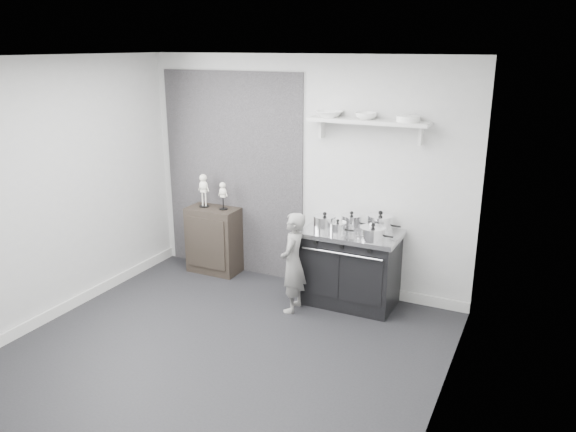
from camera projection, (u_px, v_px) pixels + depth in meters
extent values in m
plane|color=black|center=(225.00, 349.00, 5.38)|extent=(4.00, 4.00, 0.00)
cube|color=silver|center=(303.00, 174.00, 6.54)|extent=(4.00, 0.02, 2.70)
cube|color=silver|center=(63.00, 291.00, 3.43)|extent=(4.00, 0.02, 2.70)
cube|color=silver|center=(56.00, 190.00, 5.81)|extent=(0.02, 3.60, 2.70)
cube|color=silver|center=(450.00, 248.00, 4.16)|extent=(0.02, 3.60, 2.70)
cube|color=silver|center=(214.00, 57.00, 4.59)|extent=(4.00, 3.60, 0.02)
cube|color=black|center=(233.00, 175.00, 6.95)|extent=(1.90, 0.02, 2.50)
cube|color=silver|center=(380.00, 291.00, 6.48)|extent=(2.00, 0.03, 0.12)
cube|color=silver|center=(72.00, 303.00, 6.18)|extent=(0.03, 3.60, 0.12)
cube|color=silver|center=(368.00, 121.00, 5.90)|extent=(1.30, 0.26, 0.04)
cube|color=silver|center=(322.00, 129.00, 6.22)|extent=(0.03, 0.12, 0.20)
cube|color=silver|center=(421.00, 135.00, 5.77)|extent=(0.03, 0.12, 0.20)
cube|color=black|center=(351.00, 269.00, 6.24)|extent=(1.00, 0.60, 0.80)
cube|color=silver|center=(352.00, 233.00, 6.11)|extent=(1.06, 0.64, 0.05)
cube|color=black|center=(321.00, 274.00, 6.07)|extent=(0.42, 0.02, 0.52)
cube|color=black|center=(363.00, 281.00, 5.88)|extent=(0.42, 0.02, 0.52)
cylinder|color=silver|center=(341.00, 254.00, 5.87)|extent=(0.90, 0.02, 0.02)
cylinder|color=black|center=(315.00, 242.00, 5.98)|extent=(0.04, 0.03, 0.04)
cylinder|color=black|center=(342.00, 246.00, 5.86)|extent=(0.04, 0.03, 0.04)
cylinder|color=black|center=(369.00, 251.00, 5.73)|extent=(0.04, 0.03, 0.04)
cube|color=black|center=(214.00, 240.00, 7.12)|extent=(0.65, 0.38, 0.84)
imported|color=gray|center=(293.00, 262.00, 6.02)|extent=(0.31, 0.43, 1.11)
cylinder|color=silver|center=(325.00, 223.00, 6.13)|extent=(0.24, 0.24, 0.15)
cylinder|color=silver|center=(325.00, 216.00, 6.11)|extent=(0.25, 0.25, 0.02)
sphere|color=black|center=(325.00, 214.00, 6.10)|extent=(0.04, 0.04, 0.04)
cylinder|color=black|center=(338.00, 225.00, 6.07)|extent=(0.10, 0.02, 0.02)
cylinder|color=silver|center=(351.00, 222.00, 6.18)|extent=(0.23, 0.23, 0.14)
cylinder|color=silver|center=(352.00, 215.00, 6.16)|extent=(0.23, 0.23, 0.02)
sphere|color=black|center=(352.00, 213.00, 6.15)|extent=(0.04, 0.04, 0.04)
cylinder|color=black|center=(365.00, 224.00, 6.12)|extent=(0.10, 0.02, 0.02)
cylinder|color=silver|center=(380.00, 224.00, 6.07)|extent=(0.27, 0.27, 0.17)
cylinder|color=silver|center=(380.00, 216.00, 6.04)|extent=(0.28, 0.28, 0.02)
sphere|color=black|center=(381.00, 213.00, 6.04)|extent=(0.05, 0.05, 0.05)
cylinder|color=black|center=(396.00, 226.00, 6.00)|extent=(0.10, 0.02, 0.02)
cylinder|color=silver|center=(373.00, 234.00, 5.82)|extent=(0.26, 0.26, 0.13)
cylinder|color=silver|center=(373.00, 228.00, 5.80)|extent=(0.27, 0.27, 0.01)
sphere|color=black|center=(373.00, 225.00, 5.79)|extent=(0.05, 0.05, 0.05)
cylinder|color=black|center=(389.00, 237.00, 5.75)|extent=(0.10, 0.02, 0.02)
cylinder|color=silver|center=(338.00, 229.00, 6.02)|extent=(0.19, 0.19, 0.11)
cylinder|color=silver|center=(338.00, 223.00, 6.00)|extent=(0.19, 0.19, 0.01)
sphere|color=black|center=(338.00, 221.00, 6.00)|extent=(0.03, 0.03, 0.03)
cylinder|color=black|center=(349.00, 230.00, 5.97)|extent=(0.10, 0.02, 0.02)
imported|color=white|center=(329.00, 114.00, 6.06)|extent=(0.28, 0.28, 0.07)
imported|color=white|center=(366.00, 116.00, 5.89)|extent=(0.23, 0.23, 0.07)
cylinder|color=white|center=(408.00, 119.00, 5.71)|extent=(0.24, 0.24, 0.06)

